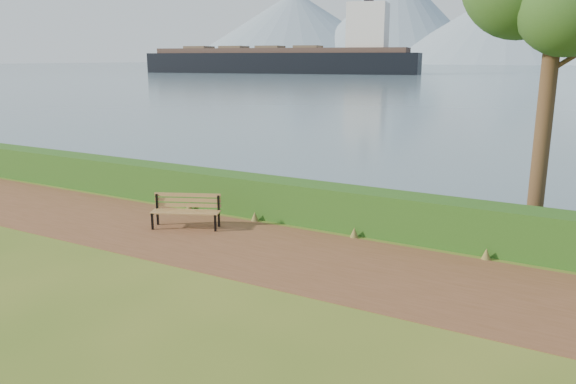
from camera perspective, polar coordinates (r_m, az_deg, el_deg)
The scene contains 5 objects.
ground at distance 11.96m, azimuth -4.30°, elevation -6.12°, with size 140.00×140.00×0.00m, color #45601B.
path at distance 12.19m, azimuth -3.51°, elevation -5.69°, with size 40.00×3.40×0.01m, color brown.
hedge at distance 13.94m, azimuth 1.62°, elevation -1.07°, with size 32.00×0.85×1.00m, color #1E4814.
bench at distance 13.71m, azimuth -10.28°, elevation -1.65°, with size 1.68×1.10×0.82m.
cargo_ship at distance 148.22m, azimuth 0.06°, elevation 13.21°, with size 72.20×25.26×21.67m.
Camera 1 is at (6.32, -9.32, 4.01)m, focal length 35.00 mm.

